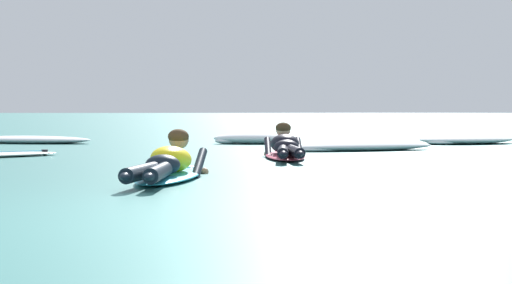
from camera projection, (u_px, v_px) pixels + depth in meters
ground_plane at (261, 147)px, 16.03m from camera, size 120.00×120.00×0.00m
surfer_near at (168, 166)px, 8.97m from camera, size 0.73×2.59×0.54m
surfer_far at (285, 149)px, 12.51m from camera, size 0.60×2.60×0.53m
whitewater_front at (28, 140)px, 17.39m from camera, size 2.61×1.21×0.15m
whitewater_mid_left at (253, 139)px, 17.16m from camera, size 1.52×0.76×0.21m
whitewater_mid_right at (364, 146)px, 14.69m from camera, size 2.53×1.45×0.14m
whitewater_far_band at (466, 140)px, 17.21m from camera, size 2.24×1.75×0.17m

